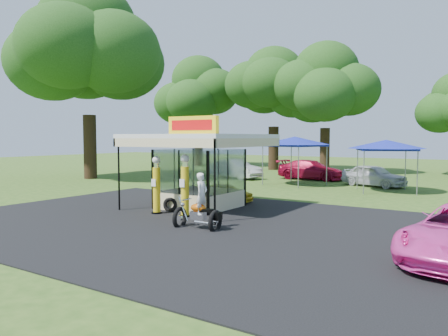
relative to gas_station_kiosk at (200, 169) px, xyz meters
The scene contains 17 objects.
ground 5.67m from the gas_station_kiosk, 68.18° to the right, with size 120.00×120.00×0.00m, color #2D4E18.
asphalt_apron 4.01m from the gas_station_kiosk, 56.26° to the right, with size 20.00×14.00×0.04m, color black.
gas_station_kiosk is the anchor object (origin of this frame).
gas_pump_left 2.45m from the gas_station_kiosk, 103.83° to the right, with size 0.46×0.46×2.46m.
gas_pump_right 2.48m from the gas_station_kiosk, 68.23° to the right, with size 0.48×0.48×2.57m.
motorcycle 4.80m from the gas_station_kiosk, 53.81° to the right, with size 1.79×0.95×2.08m.
spare_tires 2.19m from the gas_station_kiosk, 106.92° to the right, with size 0.81×0.61×0.66m.
kiosk_car 2.56m from the gas_station_kiosk, 90.00° to the left, with size 1.13×2.82×0.96m, color yellow.
bg_car_a 14.75m from the gas_station_kiosk, 115.22° to the left, with size 1.60×4.60×1.51m, color silver.
bg_car_b 15.69m from the gas_station_kiosk, 93.05° to the left, with size 2.10×5.18×1.50m, color maroon.
bg_car_c 14.16m from the gas_station_kiosk, 71.72° to the left, with size 1.72×4.28×1.46m, color silver.
tent_west 11.59m from the gas_station_kiosk, 91.96° to the left, with size 4.72×4.72×3.30m.
tent_east 12.38m from the gas_station_kiosk, 62.35° to the left, with size 4.44×4.44×3.10m.
oak_far_a 30.42m from the gas_station_kiosk, 126.34° to the left, with size 10.23×10.23×12.12m.
oak_far_b 25.46m from the gas_station_kiosk, 108.72° to the left, with size 10.04×10.04×11.97m.
oak_far_c 23.13m from the gas_station_kiosk, 95.60° to the left, with size 9.85×9.85×11.60m.
oak_near 18.81m from the gas_station_kiosk, 156.09° to the left, with size 12.83×12.83×14.78m.
Camera 1 is at (9.73, -11.07, 3.23)m, focal length 35.00 mm.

